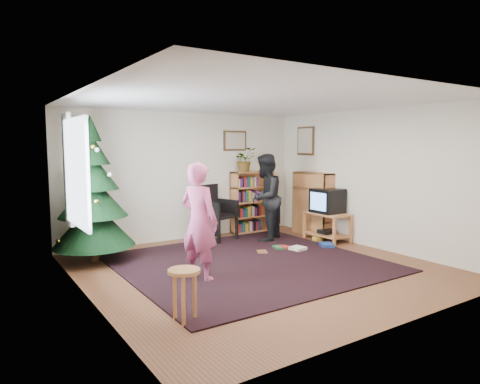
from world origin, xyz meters
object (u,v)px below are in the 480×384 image
bookshelf_back (252,201)px  crt_tv (327,201)px  picture_back (235,141)px  potted_plant (244,160)px  person_standing (199,222)px  tv_stand (327,224)px  christmas_tree (93,201)px  stool (184,281)px  picture_right (306,141)px  table_lamp (264,161)px  armchair (214,210)px  bookshelf_right (313,203)px  person_by_chair (265,198)px

bookshelf_back → crt_tv: (0.72, -1.53, 0.12)m
picture_back → potted_plant: bearing=-41.9°
person_standing → potted_plant: (2.32, 2.36, 0.74)m
picture_back → crt_tv: (1.07, -1.66, -1.17)m
tv_stand → person_standing: (-3.24, -0.83, 0.49)m
bookshelf_back → potted_plant: potted_plant is taller
picture_back → christmas_tree: 3.36m
bookshelf_back → person_standing: person_standing is taller
stool → potted_plant: 4.85m
picture_right → tv_stand: (-0.26, -0.94, -1.63)m
bookshelf_back → crt_tv: size_ratio=2.42×
table_lamp → picture_back: bearing=168.3°
picture_right → tv_stand: 1.89m
christmas_tree → crt_tv: size_ratio=4.34×
picture_back → picture_right: picture_right is taller
tv_stand → crt_tv: bearing=180.0°
bookshelf_back → stool: bearing=-133.3°
picture_right → armchair: bearing=170.2°
potted_plant → crt_tv: bearing=-59.0°
picture_back → table_lamp: picture_back is taller
christmas_tree → stool: 3.00m
person_standing → armchair: bearing=-57.9°
picture_back → tv_stand: bearing=-57.3°
bookshelf_right → potted_plant: 1.69m
picture_back → tv_stand: picture_back is taller
crt_tv → picture_right: bearing=74.6°
armchair → table_lamp: size_ratio=3.25×
picture_back → armchair: size_ratio=0.51×
bookshelf_right → armchair: bearing=68.6°
person_by_chair → bookshelf_right: bearing=142.8°
christmas_tree → potted_plant: 3.39m
potted_plant → table_lamp: (0.50, 0.00, -0.03)m
bookshelf_back → armchair: bookshelf_back is taller
picture_right → bookshelf_right: 1.35m
bookshelf_back → potted_plant: size_ratio=2.56×
picture_right → bookshelf_back: (-0.97, 0.59, -1.29)m
bookshelf_back → table_lamp: size_ratio=3.90×
crt_tv → stool: 4.53m
picture_right → stool: 5.43m
armchair → potted_plant: (0.87, 0.24, 0.97)m
stool → person_by_chair: person_by_chair is taller
picture_right → crt_tv: size_ratio=1.12×
bookshelf_back → potted_plant: 0.91m
christmas_tree → person_by_chair: size_ratio=1.38×
crt_tv → person_standing: 3.35m
person_by_chair → table_lamp: (0.61, 0.88, 0.68)m
tv_stand → potted_plant: 2.17m
bookshelf_right → christmas_tree: bearing=84.7°
crt_tv → person_by_chair: 1.21m
picture_back → christmas_tree: (-3.13, -0.72, -0.98)m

